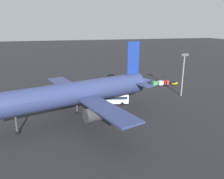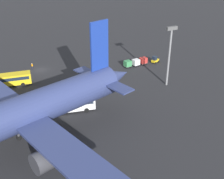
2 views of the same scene
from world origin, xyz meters
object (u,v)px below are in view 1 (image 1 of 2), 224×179
baggage_tug (175,83)px  airplane (76,93)px  worker_person (89,82)px  cargo_cart_white (160,83)px  cargo_cart_green (154,83)px  shuttle_bus_near (73,86)px  cargo_cart_red (166,82)px  shuttle_bus_far (112,98)px

baggage_tug → airplane: bearing=7.8°
worker_person → cargo_cart_white: size_ratio=0.79×
airplane → cargo_cart_green: (-34.68, -24.96, -6.21)m
airplane → shuttle_bus_near: 28.45m
cargo_cart_green → cargo_cart_red: bearing=-179.5°
cargo_cart_white → cargo_cart_green: (2.68, -0.14, 0.00)m
cargo_cart_red → cargo_cart_green: (5.36, 0.05, 0.00)m
baggage_tug → cargo_cart_red: baggage_tug is taller
airplane → cargo_cart_white: 45.28m
airplane → cargo_cart_red: (-40.03, -25.01, -6.21)m
shuttle_bus_near → cargo_cart_red: bearing=-175.3°
worker_person → baggage_tug: bearing=161.3°
shuttle_bus_far → cargo_cart_white: bearing=-136.5°
shuttle_bus_near → baggage_tug: size_ratio=4.28×
cargo_cart_red → cargo_cart_white: (2.68, 0.19, 0.00)m
cargo_cart_white → airplane: bearing=33.6°
shuttle_bus_near → shuttle_bus_far: shuttle_bus_far is taller
shuttle_bus_far → cargo_cart_green: bearing=-133.3°
baggage_tug → cargo_cart_white: baggage_tug is taller
worker_person → cargo_cart_green: cargo_cart_green is taller
cargo_cart_white → worker_person: bearing=-22.2°
shuttle_bus_near → cargo_cart_red: shuttle_bus_near is taller
shuttle_bus_far → worker_person: bearing=-73.0°
worker_person → cargo_cart_red: (-30.30, 11.07, 0.32)m
shuttle_bus_near → cargo_cart_white: 35.53m
airplane → cargo_cart_green: size_ratio=23.00×
shuttle_bus_near → shuttle_bus_far: 21.07m
airplane → baggage_tug: 50.66m
shuttle_bus_far → baggage_tug: shuttle_bus_far is taller
shuttle_bus_far → cargo_cart_white: 29.69m
airplane → cargo_cart_white: (-37.35, -24.82, -6.21)m
baggage_tug → cargo_cart_red: 3.84m
shuttle_bus_near → cargo_cart_white: (-35.39, 3.01, -0.64)m
shuttle_bus_far → cargo_cart_green: size_ratio=4.84×
airplane → shuttle_bus_near: bearing=-110.5°
cargo_cart_white → cargo_cart_green: same height
shuttle_bus_far → baggage_tug: size_ratio=3.91×
shuttle_bus_far → cargo_cart_red: bearing=-138.7°
shuttle_bus_near → cargo_cart_white: shuttle_bus_near is taller
airplane → worker_person: 37.94m
cargo_cart_red → cargo_cart_green: bearing=0.5°
baggage_tug → shuttle_bus_far: bearing=4.2°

